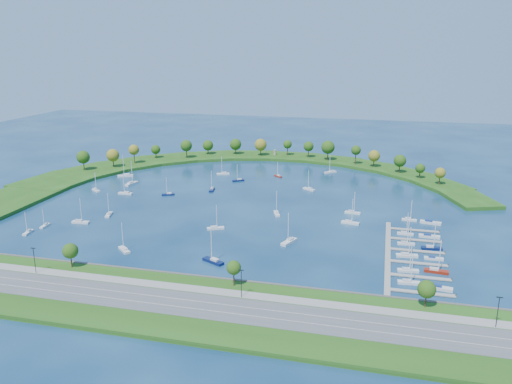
% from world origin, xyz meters
% --- Properties ---
extents(ground, '(700.00, 700.00, 0.00)m').
position_xyz_m(ground, '(0.00, 0.00, 0.00)').
color(ground, '#082546').
rests_on(ground, ground).
extents(south_shoreline, '(420.00, 43.10, 11.60)m').
position_xyz_m(south_shoreline, '(0.03, -122.88, 1.00)').
color(south_shoreline, '#234913').
rests_on(south_shoreline, ground).
extents(breakwater, '(286.74, 247.64, 2.00)m').
position_xyz_m(breakwater, '(-46.33, 48.72, 0.99)').
color(breakwater, '#234913').
rests_on(breakwater, ground).
extents(breakwater_trees, '(238.40, 89.89, 14.63)m').
position_xyz_m(breakwater_trees, '(-18.97, 88.67, 10.39)').
color(breakwater_trees, '#382314').
rests_on(breakwater_trees, breakwater).
extents(harbor_tower, '(2.60, 2.60, 3.86)m').
position_xyz_m(harbor_tower, '(-8.26, 117.75, 3.98)').
color(harbor_tower, gray).
rests_on(harbor_tower, breakwater).
extents(dock_system, '(24.28, 82.00, 1.60)m').
position_xyz_m(dock_system, '(85.30, -61.00, 0.35)').
color(dock_system, gray).
rests_on(dock_system, ground).
extents(moored_boat_0, '(5.01, 10.31, 14.60)m').
position_xyz_m(moored_boat_0, '(-77.84, 16.23, 0.99)').
color(moored_boat_0, silver).
rests_on(moored_boat_0, ground).
extents(moored_boat_1, '(7.51, 6.02, 11.20)m').
position_xyz_m(moored_boat_1, '(-15.63, 40.73, 0.88)').
color(moored_boat_1, '#0A1743').
rests_on(moored_boat_1, ground).
extents(moored_boat_2, '(3.03, 7.28, 10.37)m').
position_xyz_m(moored_boat_2, '(-83.73, -74.95, 0.86)').
color(moored_boat_2, silver).
rests_on(moored_boat_2, ground).
extents(moored_boat_3, '(8.20, 3.01, 11.79)m').
position_xyz_m(moored_boat_3, '(59.92, -8.93, 0.90)').
color(moored_boat_3, silver).
rests_on(moored_boat_3, ground).
extents(moored_boat_4, '(10.35, 7.02, 14.90)m').
position_xyz_m(moored_boat_4, '(-91.12, 33.74, 1.00)').
color(moored_boat_4, silver).
rests_on(moored_boat_4, ground).
extents(moored_boat_5, '(8.15, 6.38, 12.07)m').
position_xyz_m(moored_boat_5, '(31.49, 30.51, 0.91)').
color(moored_boat_5, silver).
rests_on(moored_boat_5, ground).
extents(moored_boat_6, '(8.30, 5.67, 11.96)m').
position_xyz_m(moored_boat_6, '(-1.33, -48.65, 0.90)').
color(moored_boat_6, silver).
rests_on(moored_boat_6, ground).
extents(moored_boat_7, '(8.50, 2.45, 12.47)m').
position_xyz_m(moored_boat_7, '(-71.05, -4.58, 0.92)').
color(moored_boat_7, silver).
rests_on(moored_boat_7, ground).
extents(moored_boat_8, '(9.96, 6.87, 14.38)m').
position_xyz_m(moored_boat_8, '(10.25, -86.19, 0.98)').
color(moored_boat_8, '#0A1743').
rests_on(moored_boat_8, ground).
extents(moored_boat_9, '(3.69, 8.71, 12.40)m').
position_xyz_m(moored_boat_9, '(-24.77, 15.29, 0.92)').
color(moored_boat_9, '#0A1743').
rests_on(moored_boat_9, ground).
extents(moored_boat_10, '(8.97, 3.83, 12.78)m').
position_xyz_m(moored_boat_10, '(59.91, -25.35, 0.93)').
color(moored_boat_10, silver).
rests_on(moored_boat_10, ground).
extents(moored_boat_11, '(8.23, 7.47, 12.80)m').
position_xyz_m(moored_boat_11, '(39.16, 77.15, 0.93)').
color(moored_boat_11, silver).
rests_on(moored_boat_11, ground).
extents(moored_boat_12, '(4.94, 8.62, 12.22)m').
position_xyz_m(moored_boat_12, '(22.20, -20.10, 0.91)').
color(moored_boat_12, silver).
rests_on(moored_boat_12, ground).
extents(moored_boat_13, '(7.81, 7.49, 12.43)m').
position_xyz_m(moored_boat_13, '(-30.15, -83.88, 0.92)').
color(moored_boat_13, silver).
rests_on(moored_boat_13, ground).
extents(moored_boat_14, '(7.57, 6.52, 11.55)m').
position_xyz_m(moored_boat_14, '(-91.41, -2.80, 0.89)').
color(moored_boat_14, silver).
rests_on(moored_boat_14, ground).
extents(moored_boat_15, '(4.29, 8.30, 11.76)m').
position_xyz_m(moored_boat_15, '(-60.53, -42.60, 0.90)').
color(moored_boat_15, silver).
rests_on(moored_boat_15, ground).
extents(moored_boat_16, '(8.79, 3.00, 12.71)m').
position_xyz_m(moored_boat_16, '(-68.09, -56.39, 0.93)').
color(moored_boat_16, silver).
rests_on(moored_boat_16, ground).
extents(moored_boat_17, '(1.97, 6.46, 9.43)m').
position_xyz_m(moored_boat_17, '(-81.88, -64.98, 0.84)').
color(moored_boat_17, silver).
rests_on(moored_boat_17, ground).
extents(moored_boat_18, '(8.79, 5.62, 12.56)m').
position_xyz_m(moored_boat_18, '(-30.29, 54.85, 0.92)').
color(moored_boat_18, silver).
rests_on(moored_boat_18, ground).
extents(moored_boat_19, '(7.48, 4.85, 10.71)m').
position_xyz_m(moored_boat_19, '(-46.21, -0.32, 0.87)').
color(moored_boat_19, '#0A1743').
rests_on(moored_boat_19, ground).
extents(moored_boat_20, '(6.16, 10.04, 14.30)m').
position_xyz_m(moored_boat_20, '(35.74, -57.69, 0.98)').
color(moored_boat_20, silver).
rests_on(moored_boat_20, ground).
extents(moored_boat_21, '(6.30, 5.57, 9.69)m').
position_xyz_m(moored_boat_21, '(6.79, 57.91, 0.85)').
color(moored_boat_21, maroon).
rests_on(moored_boat_21, ground).
extents(docked_boat_0, '(8.21, 2.91, 11.83)m').
position_xyz_m(docked_boat_0, '(85.52, -87.06, 0.90)').
color(docked_boat_0, silver).
rests_on(docked_boat_0, ground).
extents(docked_boat_1, '(9.22, 3.71, 1.83)m').
position_xyz_m(docked_boat_1, '(95.97, -89.11, 0.67)').
color(docked_boat_1, silver).
rests_on(docked_boat_1, ground).
extents(docked_boat_2, '(8.23, 3.15, 11.80)m').
position_xyz_m(docked_boat_2, '(85.52, -76.28, 0.90)').
color(docked_boat_2, silver).
rests_on(docked_boat_2, ground).
extents(docked_boat_3, '(9.27, 3.37, 13.34)m').
position_xyz_m(docked_boat_3, '(96.00, -74.40, 0.95)').
color(docked_boat_3, maroon).
rests_on(docked_boat_3, ground).
extents(docked_boat_4, '(9.05, 3.56, 12.95)m').
position_xyz_m(docked_boat_4, '(85.51, -61.21, 0.93)').
color(docked_boat_4, silver).
rests_on(docked_boat_4, ground).
extents(docked_boat_5, '(7.63, 2.19, 1.55)m').
position_xyz_m(docked_boat_5, '(95.99, -61.47, 0.57)').
color(docked_boat_5, silver).
rests_on(docked_boat_5, ground).
extents(docked_boat_6, '(7.50, 2.51, 10.86)m').
position_xyz_m(docked_boat_6, '(85.53, -47.32, 0.88)').
color(docked_boat_6, silver).
rests_on(docked_boat_6, ground).
extents(docked_boat_7, '(8.85, 3.39, 12.68)m').
position_xyz_m(docked_boat_7, '(96.01, -50.24, 0.93)').
color(docked_boat_7, '#0A1743').
rests_on(docked_boat_7, ground).
extents(docked_boat_8, '(7.31, 2.22, 10.67)m').
position_xyz_m(docked_boat_8, '(85.54, -34.56, 0.87)').
color(docked_boat_8, silver).
rests_on(docked_boat_8, ground).
extents(docked_boat_9, '(9.39, 3.17, 1.89)m').
position_xyz_m(docked_boat_9, '(95.96, -35.61, 0.69)').
color(docked_boat_9, silver).
rests_on(docked_boat_9, ground).
extents(docked_boat_10, '(7.30, 2.39, 10.59)m').
position_xyz_m(docked_boat_10, '(87.94, -13.55, 0.87)').
color(docked_boat_10, silver).
rests_on(docked_boat_10, ground).
extents(docked_boat_11, '(10.17, 4.28, 2.01)m').
position_xyz_m(docked_boat_11, '(97.86, -15.73, 0.74)').
color(docked_boat_11, silver).
rests_on(docked_boat_11, ground).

